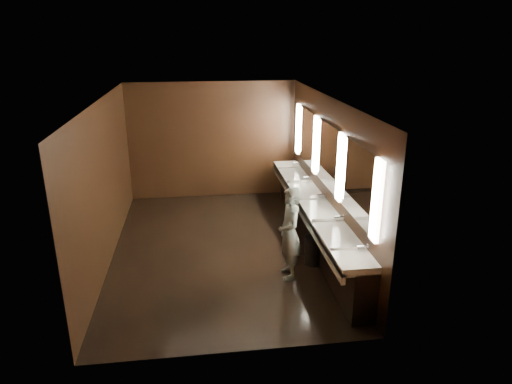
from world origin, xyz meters
TOP-DOWN VIEW (x-y plane):
  - floor at (0.00, 0.00)m, footprint 6.00×6.00m
  - ceiling at (0.00, 0.00)m, footprint 4.00×6.00m
  - wall_back at (0.00, 3.00)m, footprint 4.00×0.02m
  - wall_front at (0.00, -3.00)m, footprint 4.00×0.02m
  - wall_left at (-2.00, 0.00)m, footprint 0.02×6.00m
  - wall_right at (2.00, 0.00)m, footprint 0.02×6.00m
  - sink_counter at (1.79, 0.00)m, footprint 0.55×5.40m
  - mirror_band at (1.98, -0.00)m, footprint 0.06×5.03m
  - person at (1.06, -1.18)m, footprint 0.40×0.59m
  - trash_bin at (1.58, -0.82)m, footprint 0.40×0.40m

SIDE VIEW (x-z plane):
  - floor at x=0.00m, z-range 0.00..0.00m
  - trash_bin at x=1.58m, z-range 0.00..0.51m
  - sink_counter at x=1.79m, z-range -0.01..1.00m
  - person at x=1.06m, z-range 0.00..1.56m
  - wall_back at x=0.00m, z-range 0.00..2.80m
  - wall_front at x=0.00m, z-range 0.00..2.80m
  - wall_left at x=-2.00m, z-range 0.00..2.80m
  - wall_right at x=2.00m, z-range 0.00..2.80m
  - mirror_band at x=1.98m, z-range 1.17..2.32m
  - ceiling at x=0.00m, z-range 2.79..2.81m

